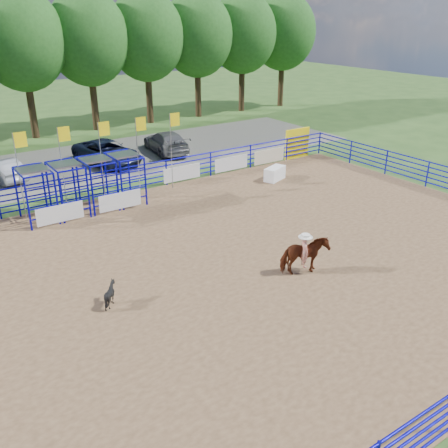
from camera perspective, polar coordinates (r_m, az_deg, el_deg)
The scene contains 12 objects.
ground at distance 19.58m, azimuth -0.34°, elevation -5.00°, with size 120.00×120.00×0.00m, color #3E6327.
arena_dirt at distance 19.57m, azimuth -0.34°, elevation -4.97°, with size 30.00×20.00×0.02m, color olive.
gravel_strip at distance 34.03m, azimuth -16.69°, elevation 6.52°, with size 40.00×10.00×0.01m, color slate.
announcer_table at distance 29.61m, azimuth 5.82°, elevation 5.76°, with size 1.45×0.68×0.77m, color white.
horse_and_rider at distance 18.99m, azimuth 9.16°, elevation -3.39°, with size 1.93×1.32×2.25m.
calf at distance 17.47m, azimuth -12.88°, elevation -7.82°, with size 0.66×0.74×0.82m, color black.
car_b at distance 32.10m, azimuth -23.92°, elevation 5.69°, with size 1.34×3.85×1.27m, color gray.
car_c at distance 33.53m, azimuth -13.24°, elevation 7.97°, with size 2.45×5.32×1.48m, color #161C38.
car_d at distance 35.62m, azimuth -6.63°, elevation 9.30°, with size 2.04×5.02×1.46m, color #5F5E61.
perimeter_fence at distance 19.23m, azimuth -0.35°, elevation -3.03°, with size 30.10×20.10×1.50m.
chute_assembly at distance 25.68m, azimuth -15.10°, elevation 4.29°, with size 19.32×2.41×4.20m.
treeline at distance 41.46m, azimuth -22.20°, elevation 19.33°, with size 56.40×6.40×11.24m.
Camera 1 is at (-9.62, -14.29, 9.30)m, focal length 40.00 mm.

